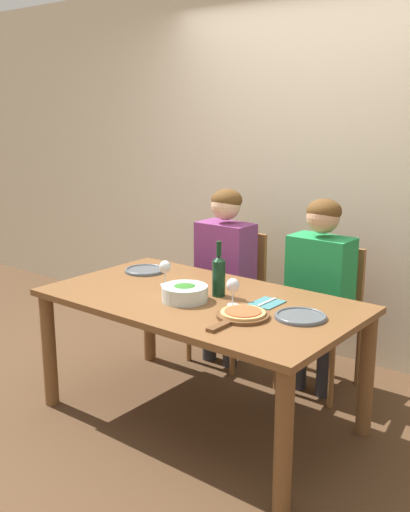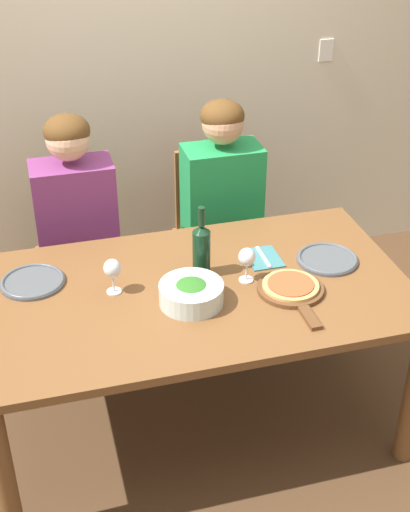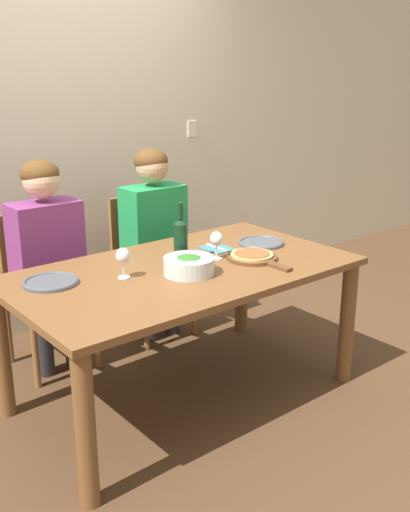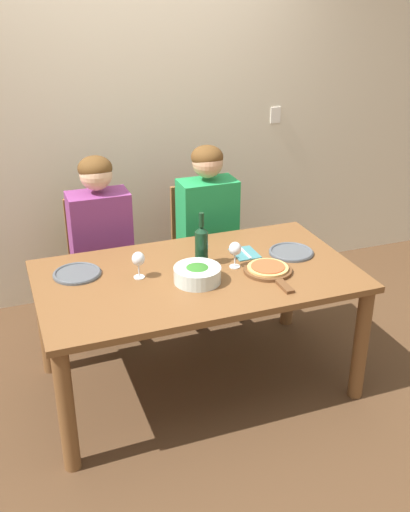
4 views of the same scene
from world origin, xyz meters
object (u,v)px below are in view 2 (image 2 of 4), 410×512
Objects in this scene: chair_left at (78,248)px; person_man at (223,197)px; wine_glass_right at (247,259)px; fork_on_napkin at (263,258)px; chair_right at (216,230)px; dinner_plate_right at (327,259)px; wine_glass_left at (112,270)px; broccoli_bowl at (191,293)px; wine_bottle at (201,249)px; person_woman at (76,215)px; pizza_on_board at (291,289)px; dinner_plate_left at (33,281)px.

person_man is at bearing -8.59° from chair_left.
wine_glass_right is 0.21m from fork_on_napkin.
chair_right reaches higher than dinner_plate_right.
chair_left is at bearing 95.31° from wine_glass_left.
wine_bottle is at bearing 64.02° from broccoli_bowl.
fork_on_napkin is at bearing 49.27° from wine_glass_right.
person_woman is at bearing 129.41° from wine_glass_right.
wine_bottle is 0.40m from pizza_on_board.
chair_left is 2.89× the size of wine_bottle.
dinner_plate_left is at bearing -110.23° from chair_left.
person_woman is 4.85× the size of broccoli_bowl.
pizza_on_board is at bearing -18.61° from dinner_plate_left.
person_woman is 0.79m from wine_bottle.
dinner_plate_left is at bearing 176.13° from fork_on_napkin.
person_man is at bearing 46.12° from wine_glass_left.
wine_glass_right reaches higher than pizza_on_board.
dinner_plate_left is 1.00× the size of dinner_plate_right.
chair_right is at bearing 50.38° from wine_glass_left.
person_woman is at bearing 180.00° from person_man.
broccoli_bowl is 0.97× the size of dinner_plate_right.
broccoli_bowl is 0.97× the size of dinner_plate_left.
dinner_plate_left is (-0.24, -0.64, 0.25)m from chair_left.
person_man is 8.10× the size of wine_glass_left.
chair_right is 0.74× the size of person_woman.
person_woman is 0.96m from wine_glass_right.
wine_glass_left is at bearing -129.62° from chair_right.
person_man reaches higher than fork_on_napkin.
wine_bottle is at bearing -59.52° from chair_left.
pizza_on_board is at bearing -4.78° from broccoli_bowl.
wine_bottle reaches higher than dinner_plate_left.
wine_bottle is (0.44, -0.75, 0.36)m from chair_left.
chair_right reaches higher than wine_glass_left.
wine_glass_right is (-0.38, -0.05, 0.10)m from dinner_plate_right.
person_man reaches higher than chair_left.
dinner_plate_right is (0.99, -0.68, 0.00)m from person_woman.
person_woman is at bearing 140.84° from fork_on_napkin.
dinner_plate_right is 0.64× the size of pizza_on_board.
dinner_plate_right is at bearing -69.02° from person_man.
fork_on_napkin is at bearing 31.82° from broccoli_bowl.
chair_right is 3.57× the size of broccoli_bowl.
wine_bottle reaches higher than fork_on_napkin.
chair_right is at bearing 108.29° from dinner_plate_right.
wine_glass_left is (-0.28, 0.15, 0.06)m from broccoli_bowl.
dinner_plate_right is (1.22, -0.15, 0.00)m from dinner_plate_left.
dinner_plate_right is at bearing -0.35° from wine_glass_left.
fork_on_napkin is (0.66, 0.08, -0.10)m from wine_glass_left.
person_man is (0.73, -0.11, 0.25)m from chair_left.
person_woman is 4.69× the size of dinner_plate_right.
chair_right is at bearing 33.62° from dinner_plate_left.
wine_glass_left is 0.54m from wine_glass_right.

